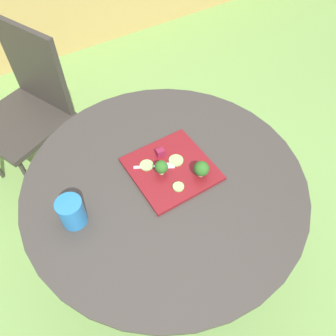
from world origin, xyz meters
The scene contains 12 objects.
ground_plane centered at (0.00, 0.00, 0.00)m, with size 12.00×12.00×0.00m, color #70994C.
patio_table centered at (0.00, 0.00, 0.50)m, with size 1.06×1.06×0.71m.
patio_chair centered at (-0.28, 0.96, 0.53)m, with size 0.58×0.58×0.90m.
salad_plate centered at (0.04, 0.02, 0.72)m, with size 0.30×0.30×0.01m, color maroon.
drinking_glass centered at (-0.35, 0.02, 0.76)m, with size 0.09×0.09×0.11m.
fork centered at (0.01, 0.06, 0.73)m, with size 0.14×0.09×0.00m.
broccoli_floret_0 centered at (0.00, 0.02, 0.76)m, with size 0.05×0.05×0.06m.
broccoli_floret_1 centered at (0.12, -0.06, 0.76)m, with size 0.06×0.06×0.07m.
cucumber_slice_0 centered at (-0.03, 0.08, 0.73)m, with size 0.05×0.05×0.01m, color #8EB766.
cucumber_slice_1 centered at (0.08, 0.04, 0.73)m, with size 0.06×0.06×0.01m, color #8EB766.
cucumber_slice_2 centered at (0.02, -0.07, 0.73)m, with size 0.04×0.04×0.01m, color #8EB766.
beet_chunk_0 centered at (0.04, 0.10, 0.74)m, with size 0.03×0.02×0.03m, color maroon.
Camera 1 is at (-0.38, -0.62, 1.70)m, focal length 35.30 mm.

